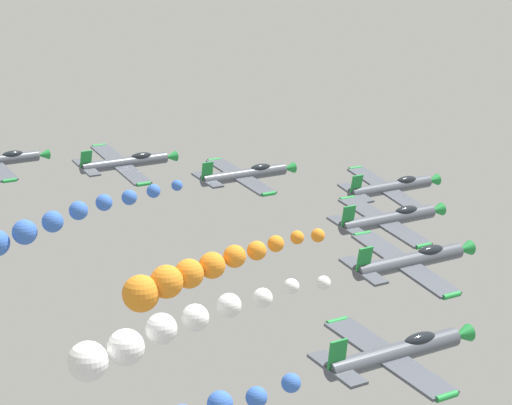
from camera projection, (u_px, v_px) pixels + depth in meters
The scene contains 9 objects.
airplane_lead at pixel (392, 187), 98.82m from camera, with size 9.37×10.35×3.13m.
airplane_left_inner at pixel (246, 174), 102.72m from camera, with size 9.49×10.35×2.81m.
smoke_trail_left_inner at pixel (49, 224), 95.07m from camera, with size 5.57×17.20×5.39m.
airplane_right_inner at pixel (390, 219), 85.92m from camera, with size 9.45×10.35×2.94m.
smoke_trail_right_inner at pixel (188, 275), 76.28m from camera, with size 2.71×16.63×3.66m.
airplane_left_outer at pixel (126, 162), 106.07m from camera, with size 9.38×10.35×3.11m.
airplane_right_outer at pixel (411, 260), 74.28m from camera, with size 9.42×10.35×3.03m.
smoke_trail_right_outer at pixel (154, 336), 63.36m from camera, with size 2.29×18.21×3.18m.
airplane_high_slot at pixel (397, 352), 60.81m from camera, with size 9.51×10.35×2.72m.
Camera 1 is at (72.99, -50.04, 161.25)m, focal length 77.82 mm.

